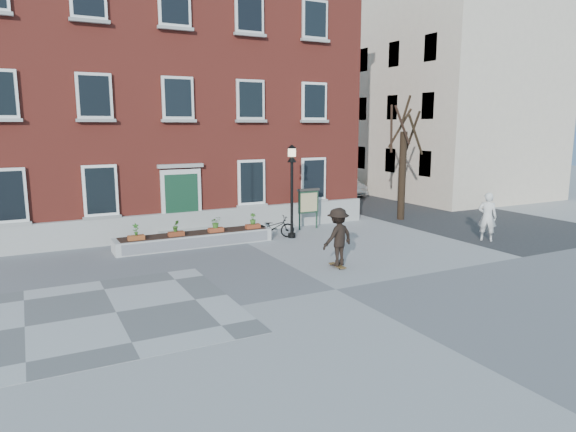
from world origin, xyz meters
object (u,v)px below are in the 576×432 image
parked_car (346,186)px  skateboarder (338,237)px  bicycle (274,227)px  bystander (487,217)px  notice_board (308,202)px  lamp_post (292,178)px

parked_car → skateboarder: bearing=-119.0°
bicycle → bystander: 8.80m
parked_car → bystander: bystander is taller
parked_car → notice_board: (-7.92, -8.82, 0.62)m
bystander → lamp_post: 8.18m
parked_car → bicycle: bearing=-130.5°
bystander → notice_board: size_ratio=1.08×
parked_car → notice_board: size_ratio=2.07×
parked_car → lamp_post: size_ratio=0.99×
parked_car → bystander: size_ratio=1.92×
bicycle → notice_board: size_ratio=0.95×
bystander → skateboarder: skateboarder is taller
lamp_post → notice_board: bearing=39.8°
bystander → skateboarder: (-7.62, -0.55, 0.04)m
bicycle → parked_car: parked_car is taller
bystander → parked_car: bearing=-48.0°
bicycle → bystander: bystander is taller
bystander → notice_board: (-5.31, 5.50, 0.25)m
bicycle → lamp_post: (0.70, -0.29, 2.07)m
parked_car → lamp_post: 13.95m
notice_board → skateboarder: 6.47m
parked_car → bystander: 14.56m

